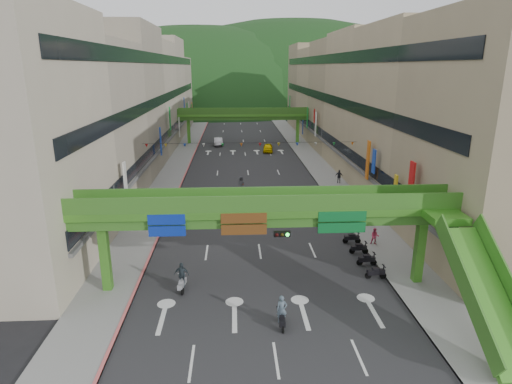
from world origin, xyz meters
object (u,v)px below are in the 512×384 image
Objects in this scene: car_yellow at (268,148)px; car_silver at (218,142)px; scooter_rider_near at (282,313)px; pedestrian_red at (375,238)px; scooter_rider_mid at (241,209)px; overpass_near at (280,221)px.

car_silver is at bearing 147.36° from car_yellow.
pedestrian_red is at bearing 50.93° from scooter_rider_near.
scooter_rider_mid is 35.61m from car_yellow.
scooter_rider_mid is at bearing -88.37° from car_silver.
scooter_rider_near reaches higher than scooter_rider_mid.
pedestrian_red reaches higher than car_yellow.
scooter_rider_near is at bearing -114.39° from pedestrian_red.
overpass_near is 13.55× the size of scooter_rider_near.
car_yellow is 2.93× the size of pedestrian_red.
scooter_rider_mid is at bearing 98.74° from overpass_near.
overpass_near reaches higher than scooter_rider_mid.
car_yellow is at bearing 112.42° from pedestrian_red.
pedestrian_red is at bearing -34.56° from scooter_rider_mid.
overpass_near is at bearing -88.41° from car_yellow.
car_silver is (-3.67, 42.41, -0.21)m from scooter_rider_mid.
car_yellow is (3.59, 54.70, -0.22)m from scooter_rider_near.
scooter_rider_near reaches higher than pedestrian_red.
car_silver is 3.12× the size of pedestrian_red.
pedestrian_red is (9.14, 7.26, -4.46)m from overpass_near.
scooter_rider_mid is at bearing 160.12° from pedestrian_red.
overpass_near is 15.91m from scooter_rider_mid.
scooter_rider_near is 62.20m from car_silver.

